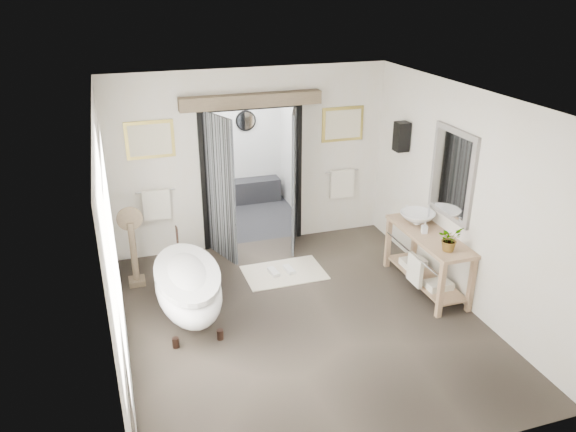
% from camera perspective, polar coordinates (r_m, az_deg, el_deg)
% --- Properties ---
extents(ground_plane, '(5.00, 5.00, 0.00)m').
position_cam_1_polar(ground_plane, '(7.48, 1.44, -10.59)').
color(ground_plane, '#4D4338').
extents(room_shell, '(4.52, 5.02, 2.91)m').
position_cam_1_polar(room_shell, '(6.51, 1.66, 2.49)').
color(room_shell, silver).
rests_on(room_shell, ground_plane).
extents(shower_room, '(2.22, 2.01, 2.51)m').
position_cam_1_polar(shower_room, '(10.58, -5.68, 5.20)').
color(shower_room, '#252528').
rests_on(shower_room, ground_plane).
extents(back_wall_dressing, '(3.82, 0.78, 2.52)m').
position_cam_1_polar(back_wall_dressing, '(8.82, -3.44, 6.07)').
color(back_wall_dressing, black).
rests_on(back_wall_dressing, ground_plane).
extents(clawfoot_tub, '(0.83, 1.86, 0.91)m').
position_cam_1_polar(clawfoot_tub, '(7.47, -10.14, -6.99)').
color(clawfoot_tub, '#312019').
rests_on(clawfoot_tub, ground_plane).
extents(vanity, '(0.57, 1.60, 0.85)m').
position_cam_1_polar(vanity, '(8.19, 13.87, -4.01)').
color(vanity, tan).
rests_on(vanity, ground_plane).
extents(pedestal_mirror, '(0.36, 0.23, 1.22)m').
position_cam_1_polar(pedestal_mirror, '(8.34, -15.42, -3.52)').
color(pedestal_mirror, brown).
rests_on(pedestal_mirror, ground_plane).
extents(rug, '(1.21, 0.81, 0.01)m').
position_cam_1_polar(rug, '(8.57, -0.39, -5.77)').
color(rug, beige).
rests_on(rug, ground_plane).
extents(slippers, '(0.38, 0.28, 0.05)m').
position_cam_1_polar(slippers, '(8.55, -0.68, -5.56)').
color(slippers, silver).
rests_on(slippers, rug).
extents(basin, '(0.63, 0.63, 0.18)m').
position_cam_1_polar(basin, '(8.31, 13.01, -0.20)').
color(basin, white).
rests_on(basin, vanity).
extents(plant, '(0.36, 0.33, 0.33)m').
position_cam_1_polar(plant, '(7.59, 16.10, -2.23)').
color(plant, gray).
rests_on(plant, vanity).
extents(soap_bottle_a, '(0.09, 0.10, 0.17)m').
position_cam_1_polar(soap_bottle_a, '(8.03, 13.71, -1.16)').
color(soap_bottle_a, gray).
rests_on(soap_bottle_a, vanity).
extents(soap_bottle_b, '(0.17, 0.17, 0.17)m').
position_cam_1_polar(soap_bottle_b, '(8.56, 11.93, 0.56)').
color(soap_bottle_b, gray).
rests_on(soap_bottle_b, vanity).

